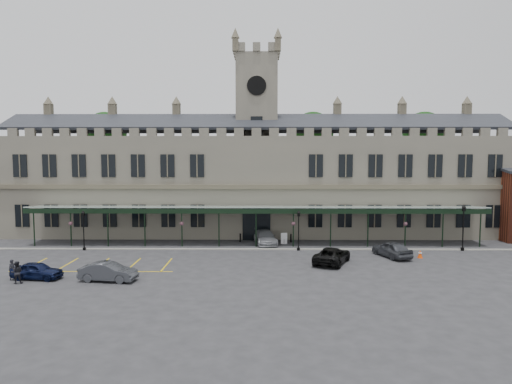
{
  "coord_description": "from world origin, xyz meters",
  "views": [
    {
      "loc": [
        0.45,
        -41.25,
        9.98
      ],
      "look_at": [
        0.0,
        6.0,
        6.0
      ],
      "focal_mm": 32.0,
      "sensor_mm": 36.0,
      "label": 1
    }
  ],
  "objects_px": {
    "station_building": "(257,182)",
    "car_left_a": "(37,271)",
    "person_a": "(13,270)",
    "car_right_a": "(392,249)",
    "car_taxi": "(265,237)",
    "person_b": "(17,272)",
    "lamp_post_left": "(84,227)",
    "sign_board": "(284,238)",
    "lamp_post_right": "(463,223)",
    "clock_tower": "(257,128)",
    "car_van": "(332,255)",
    "car_left_b": "(108,272)",
    "traffic_cone": "(420,254)",
    "lamp_post_mid": "(299,227)"
  },
  "relations": [
    {
      "from": "person_a",
      "to": "person_b",
      "type": "xyz_separation_m",
      "value": [
        0.9,
        -1.05,
        0.06
      ]
    },
    {
      "from": "person_b",
      "to": "car_left_b",
      "type": "bearing_deg",
      "value": 166.76
    },
    {
      "from": "clock_tower",
      "to": "person_b",
      "type": "bearing_deg",
      "value": -128.48
    },
    {
      "from": "station_building",
      "to": "person_b",
      "type": "height_order",
      "value": "station_building"
    },
    {
      "from": "lamp_post_mid",
      "to": "sign_board",
      "type": "xyz_separation_m",
      "value": [
        -1.32,
        3.4,
        -1.89
      ]
    },
    {
      "from": "car_left_a",
      "to": "car_right_a",
      "type": "height_order",
      "value": "car_right_a"
    },
    {
      "from": "station_building",
      "to": "car_left_a",
      "type": "distance_m",
      "value": 28.36
    },
    {
      "from": "station_building",
      "to": "car_taxi",
      "type": "bearing_deg",
      "value": -82.17
    },
    {
      "from": "lamp_post_mid",
      "to": "car_left_b",
      "type": "height_order",
      "value": "lamp_post_mid"
    },
    {
      "from": "person_b",
      "to": "person_a",
      "type": "bearing_deg",
      "value": -69.01
    },
    {
      "from": "lamp_post_mid",
      "to": "person_b",
      "type": "relative_size",
      "value": 2.4
    },
    {
      "from": "car_taxi",
      "to": "sign_board",
      "type": "bearing_deg",
      "value": -7.13
    },
    {
      "from": "sign_board",
      "to": "car_right_a",
      "type": "relative_size",
      "value": 0.26
    },
    {
      "from": "lamp_post_right",
      "to": "car_van",
      "type": "distance_m",
      "value": 15.52
    },
    {
      "from": "clock_tower",
      "to": "traffic_cone",
      "type": "height_order",
      "value": "clock_tower"
    },
    {
      "from": "car_right_a",
      "to": "person_b",
      "type": "height_order",
      "value": "person_b"
    },
    {
      "from": "car_van",
      "to": "lamp_post_right",
      "type": "bearing_deg",
      "value": -134.34
    },
    {
      "from": "car_left_a",
      "to": "person_a",
      "type": "distance_m",
      "value": 1.85
    },
    {
      "from": "car_left_a",
      "to": "car_van",
      "type": "height_order",
      "value": "car_van"
    },
    {
      "from": "car_left_b",
      "to": "car_van",
      "type": "height_order",
      "value": "car_left_b"
    },
    {
      "from": "person_a",
      "to": "car_van",
      "type": "bearing_deg",
      "value": -34.17
    },
    {
      "from": "person_a",
      "to": "car_right_a",
      "type": "bearing_deg",
      "value": -32.18
    },
    {
      "from": "lamp_post_right",
      "to": "car_right_a",
      "type": "relative_size",
      "value": 1.04
    },
    {
      "from": "car_left_a",
      "to": "person_b",
      "type": "xyz_separation_m",
      "value": [
        -0.94,
        -1.27,
        0.19
      ]
    },
    {
      "from": "lamp_post_right",
      "to": "person_b",
      "type": "relative_size",
      "value": 2.76
    },
    {
      "from": "lamp_post_left",
      "to": "car_right_a",
      "type": "height_order",
      "value": "lamp_post_left"
    },
    {
      "from": "lamp_post_right",
      "to": "person_a",
      "type": "bearing_deg",
      "value": -164.43
    },
    {
      "from": "car_left_a",
      "to": "person_a",
      "type": "relative_size",
      "value": 2.46
    },
    {
      "from": "lamp_post_left",
      "to": "clock_tower",
      "type": "bearing_deg",
      "value": 31.25
    },
    {
      "from": "lamp_post_left",
      "to": "car_van",
      "type": "xyz_separation_m",
      "value": [
        24.83,
        -5.45,
        -1.73
      ]
    },
    {
      "from": "station_building",
      "to": "car_taxi",
      "type": "relative_size",
      "value": 11.44
    },
    {
      "from": "lamp_post_mid",
      "to": "sign_board",
      "type": "distance_m",
      "value": 4.1
    },
    {
      "from": "sign_board",
      "to": "car_van",
      "type": "bearing_deg",
      "value": -76.1
    },
    {
      "from": "car_van",
      "to": "person_b",
      "type": "xyz_separation_m",
      "value": [
        -25.3,
        -6.76,
        0.14
      ]
    },
    {
      "from": "lamp_post_left",
      "to": "person_a",
      "type": "bearing_deg",
      "value": -97.02
    },
    {
      "from": "lamp_post_left",
      "to": "lamp_post_right",
      "type": "distance_m",
      "value": 39.15
    },
    {
      "from": "lamp_post_mid",
      "to": "lamp_post_left",
      "type": "bearing_deg",
      "value": -179.72
    },
    {
      "from": "car_left_b",
      "to": "car_taxi",
      "type": "height_order",
      "value": "car_taxi"
    },
    {
      "from": "lamp_post_right",
      "to": "car_left_a",
      "type": "distance_m",
      "value": 40.3
    },
    {
      "from": "car_left_a",
      "to": "car_van",
      "type": "relative_size",
      "value": 0.76
    },
    {
      "from": "traffic_cone",
      "to": "car_van",
      "type": "xyz_separation_m",
      "value": [
        -8.8,
        -2.22,
        0.36
      ]
    },
    {
      "from": "lamp_post_mid",
      "to": "car_left_a",
      "type": "bearing_deg",
      "value": -153.09
    },
    {
      "from": "sign_board",
      "to": "car_right_a",
      "type": "bearing_deg",
      "value": -42.24
    },
    {
      "from": "car_right_a",
      "to": "person_b",
      "type": "distance_m",
      "value": 32.8
    },
    {
      "from": "car_left_a",
      "to": "car_taxi",
      "type": "height_order",
      "value": "car_taxi"
    },
    {
      "from": "traffic_cone",
      "to": "sign_board",
      "type": "bearing_deg",
      "value": 152.09
    },
    {
      "from": "car_taxi",
      "to": "person_b",
      "type": "xyz_separation_m",
      "value": [
        -19.3,
        -15.66,
        0.11
      ]
    },
    {
      "from": "lamp_post_left",
      "to": "lamp_post_mid",
      "type": "bearing_deg",
      "value": 0.28
    },
    {
      "from": "station_building",
      "to": "car_right_a",
      "type": "height_order",
      "value": "station_building"
    },
    {
      "from": "person_a",
      "to": "person_b",
      "type": "distance_m",
      "value": 1.38
    }
  ]
}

